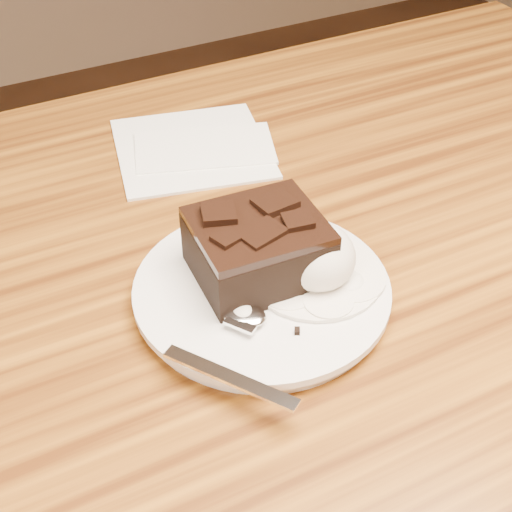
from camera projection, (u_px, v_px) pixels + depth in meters
name	position (u px, v px, depth m)	size (l,w,h in m)	color
plate	(262.00, 293.00, 0.60)	(0.20, 0.20, 0.02)	silver
brownie	(258.00, 251.00, 0.60)	(0.10, 0.09, 0.05)	black
ice_cream_scoop	(316.00, 256.00, 0.59)	(0.06, 0.07, 0.05)	silver
melt_puddle	(315.00, 275.00, 0.61)	(0.11, 0.11, 0.00)	silver
spoon	(242.00, 315.00, 0.57)	(0.03, 0.16, 0.01)	silver
napkin	(192.00, 147.00, 0.78)	(0.15, 0.15, 0.01)	white
crumb_a	(331.00, 282.00, 0.60)	(0.01, 0.01, 0.00)	black
crumb_b	(294.00, 298.00, 0.59)	(0.01, 0.01, 0.00)	black
crumb_c	(297.00, 331.00, 0.56)	(0.01, 0.00, 0.00)	black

